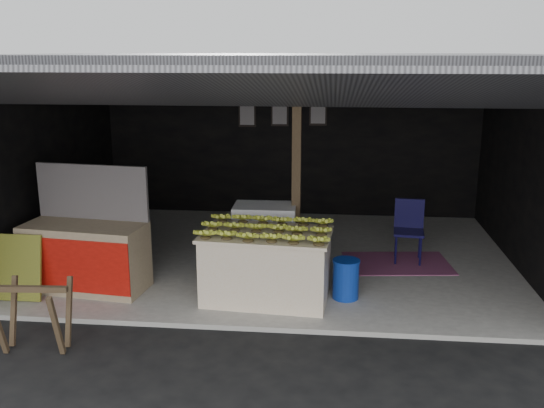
# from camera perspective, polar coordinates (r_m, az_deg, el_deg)

# --- Properties ---
(ground) EXTENTS (80.00, 80.00, 0.00)m
(ground) POSITION_cam_1_polar(r_m,az_deg,el_deg) (6.95, -1.35, -11.95)
(ground) COLOR black
(ground) RESTS_ON ground
(concrete_slab) EXTENTS (7.00, 5.00, 0.06)m
(concrete_slab) POSITION_cam_1_polar(r_m,az_deg,el_deg) (9.23, 0.59, -4.96)
(concrete_slab) COLOR gray
(concrete_slab) RESTS_ON ground
(shophouse) EXTENTS (7.40, 7.29, 3.02)m
(shophouse) POSITION_cam_1_polar(r_m,az_deg,el_deg) (9.08, 0.82, 8.14)
(shophouse) COLOR black
(shophouse) RESTS_ON ground
(banana_table) EXTENTS (1.63, 1.08, 0.86)m
(banana_table) POSITION_cam_1_polar(r_m,az_deg,el_deg) (7.49, -0.53, -5.85)
(banana_table) COLOR silver
(banana_table) RESTS_ON concrete_slab
(banana_pile) EXTENTS (1.50, 0.97, 0.17)m
(banana_pile) POSITION_cam_1_polar(r_m,az_deg,el_deg) (7.33, -0.53, -2.08)
(banana_pile) COLOR yellow
(banana_pile) RESTS_ON banana_table
(white_crate) EXTENTS (0.86, 0.60, 0.95)m
(white_crate) POSITION_cam_1_polar(r_m,az_deg,el_deg) (8.44, -0.68, -3.23)
(white_crate) COLOR white
(white_crate) RESTS_ON concrete_slab
(neighbor_stall) EXTENTS (1.60, 0.87, 1.59)m
(neighbor_stall) POSITION_cam_1_polar(r_m,az_deg,el_deg) (8.16, -17.14, -4.46)
(neighbor_stall) COLOR #998466
(neighbor_stall) RESTS_ON concrete_slab
(green_signboard) EXTENTS (0.55, 0.21, 0.81)m
(green_signboard) POSITION_cam_1_polar(r_m,az_deg,el_deg) (8.12, -22.65, -5.54)
(green_signboard) COLOR black
(green_signboard) RESTS_ON concrete_slab
(sawhorse) EXTENTS (0.75, 0.68, 0.73)m
(sawhorse) POSITION_cam_1_polar(r_m,az_deg,el_deg) (6.81, -21.54, -9.30)
(sawhorse) COLOR #4E3C27
(sawhorse) RESTS_ON ground
(water_barrel) EXTENTS (0.32, 0.32, 0.47)m
(water_barrel) POSITION_cam_1_polar(r_m,az_deg,el_deg) (7.63, 6.96, -7.13)
(water_barrel) COLOR #0D2F96
(water_barrel) RESTS_ON concrete_slab
(plastic_chair) EXTENTS (0.46, 0.46, 0.90)m
(plastic_chair) POSITION_cam_1_polar(r_m,az_deg,el_deg) (9.08, 12.76, -1.94)
(plastic_chair) COLOR black
(plastic_chair) RESTS_ON concrete_slab
(magenta_rug) EXTENTS (1.60, 1.16, 0.01)m
(magenta_rug) POSITION_cam_1_polar(r_m,az_deg,el_deg) (9.03, 11.69, -5.47)
(magenta_rug) COLOR #6F1850
(magenta_rug) RESTS_ON concrete_slab
(picture_frames) EXTENTS (1.62, 0.04, 0.46)m
(picture_frames) POSITION_cam_1_polar(r_m,az_deg,el_deg) (11.18, 0.90, 8.40)
(picture_frames) COLOR black
(picture_frames) RESTS_ON shophouse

